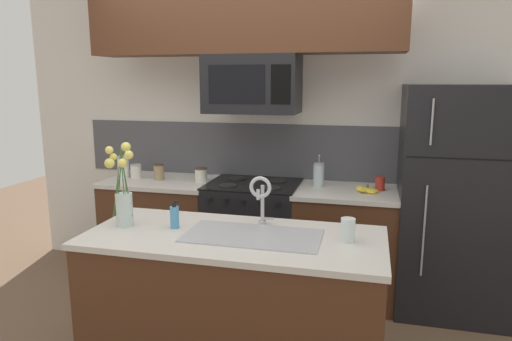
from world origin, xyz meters
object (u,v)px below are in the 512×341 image
at_px(storage_jar_short, 159,172).
at_px(flower_vase, 123,198).
at_px(microwave, 253,84).
at_px(coffee_tin, 380,184).
at_px(stove_range, 253,236).
at_px(storage_jar_medium, 136,171).
at_px(storage_jar_tall, 123,167).
at_px(storage_jar_squat, 201,175).
at_px(refrigerator, 454,201).
at_px(french_press, 319,175).
at_px(sink_faucet, 261,194).
at_px(dish_soap_bottle, 175,217).
at_px(banana_bunch, 367,190).
at_px(drinking_glass, 348,230).

relative_size(storage_jar_short, flower_vase, 0.28).
relative_size(microwave, coffee_tin, 6.77).
bearing_deg(stove_range, storage_jar_medium, -179.95).
bearing_deg(storage_jar_tall, storage_jar_squat, -0.30).
relative_size(refrigerator, coffee_tin, 15.79).
bearing_deg(storage_jar_medium, french_press, 2.16).
bearing_deg(sink_faucet, storage_jar_short, 138.26).
distance_m(stove_range, dish_soap_bottle, 1.33).
height_order(storage_jar_squat, coffee_tin, storage_jar_squat).
bearing_deg(sink_faucet, flower_vase, -165.98).
relative_size(coffee_tin, dish_soap_bottle, 0.67).
xyz_separation_m(banana_bunch, drinking_glass, (-0.09, -1.14, 0.04)).
bearing_deg(stove_range, storage_jar_short, -179.30).
bearing_deg(storage_jar_squat, drinking_glass, -42.84).
bearing_deg(french_press, storage_jar_squat, -176.83).
bearing_deg(microwave, storage_jar_squat, 176.87).
bearing_deg(flower_vase, storage_jar_medium, 115.84).
bearing_deg(storage_jar_medium, stove_range, 0.05).
xyz_separation_m(stove_range, refrigerator, (1.57, 0.02, 0.41)).
bearing_deg(dish_soap_bottle, drinking_glass, 0.88).
bearing_deg(refrigerator, storage_jar_medium, -179.55).
xyz_separation_m(french_press, sink_faucet, (-0.22, -1.12, 0.10)).
relative_size(refrigerator, storage_jar_medium, 14.01).
xyz_separation_m(sink_faucet, dish_soap_bottle, (-0.48, -0.16, -0.13)).
bearing_deg(storage_jar_short, microwave, -0.71).
bearing_deg(dish_soap_bottle, refrigerator, 35.54).
bearing_deg(dish_soap_bottle, sink_faucet, 18.69).
height_order(storage_jar_tall, coffee_tin, storage_jar_tall).
distance_m(microwave, banana_bunch, 1.23).
distance_m(microwave, french_press, 0.91).
xyz_separation_m(refrigerator, dish_soap_bottle, (-1.73, -1.24, 0.11)).
height_order(storage_jar_medium, french_press, french_press).
height_order(refrigerator, coffee_tin, refrigerator).
relative_size(storage_jar_medium, storage_jar_short, 0.88).
bearing_deg(storage_jar_tall, storage_jar_medium, -4.22).
height_order(storage_jar_medium, storage_jar_short, storage_jar_short).
height_order(microwave, storage_jar_tall, microwave).
bearing_deg(french_press, refrigerator, -2.22).
bearing_deg(coffee_tin, drinking_glass, -98.41).
bearing_deg(flower_vase, french_press, 52.46).
xyz_separation_m(stove_range, storage_jar_squat, (-0.47, 0.00, 0.51)).
xyz_separation_m(storage_jar_tall, coffee_tin, (2.23, 0.04, -0.04)).
bearing_deg(storage_jar_medium, refrigerator, 0.45).
relative_size(sink_faucet, drinking_glass, 2.36).
relative_size(storage_jar_medium, coffee_tin, 1.13).
height_order(stove_range, storage_jar_short, storage_jar_short).
bearing_deg(storage_jar_medium, dish_soap_bottle, -53.05).
distance_m(drinking_glass, flower_vase, 1.32).
bearing_deg(sink_faucet, storage_jar_squat, 126.54).
height_order(microwave, sink_faucet, microwave).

